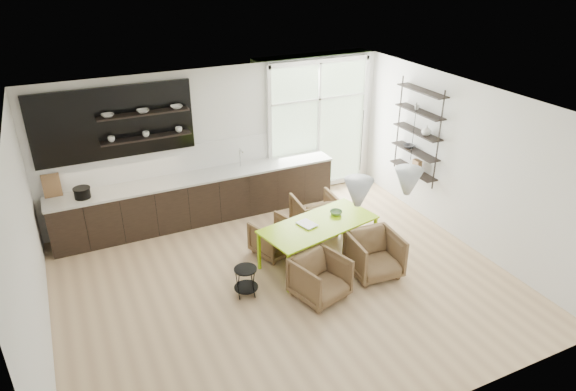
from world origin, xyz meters
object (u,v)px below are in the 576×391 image
object	(u,v)px
armchair_back_left	(274,237)
armchair_front_right	(374,255)
dining_table	(319,226)
armchair_back_right	(315,214)
armchair_front_left	(320,278)
wire_stool	(246,278)

from	to	relation	value
armchair_back_left	armchair_front_right	distance (m)	1.78
dining_table	armchair_back_right	xyz separation A→B (m)	(0.44, 0.92, -0.31)
dining_table	armchair_back_left	world-z (taller)	dining_table
armchair_back_left	armchair_front_right	xyz separation A→B (m)	(1.23, -1.29, 0.05)
armchair_back_right	armchair_front_right	distance (m)	1.68
armchair_back_right	dining_table	bearing A→B (deg)	69.17
armchair_back_left	armchair_front_left	distance (m)	1.46
armchair_back_left	dining_table	bearing A→B (deg)	119.60
armchair_front_left	armchair_front_right	size ratio (longest dim) A/B	0.95
dining_table	armchair_front_left	world-z (taller)	dining_table
armchair_front_left	armchair_back_left	bearing A→B (deg)	78.95
dining_table	armchair_front_right	xyz separation A→B (m)	(0.64, -0.74, -0.31)
wire_stool	dining_table	bearing A→B (deg)	14.07
dining_table	armchair_back_right	world-z (taller)	armchair_back_right
armchair_back_left	armchair_front_left	size ratio (longest dim) A/B	0.91
armchair_back_right	armchair_front_left	xyz separation A→B (m)	(-0.90, -1.83, -0.02)
dining_table	wire_stool	size ratio (longest dim) A/B	4.47
armchair_back_right	armchair_front_right	xyz separation A→B (m)	(0.21, -1.66, 0.00)
armchair_back_left	wire_stool	bearing A→B (deg)	28.21
dining_table	armchair_front_right	world-z (taller)	armchair_front_right
wire_stool	armchair_back_right	bearing A→B (deg)	34.05
dining_table	wire_stool	xyz separation A→B (m)	(-1.47, -0.37, -0.37)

